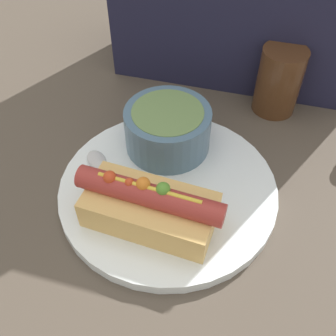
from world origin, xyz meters
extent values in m
plane|color=#4C4238|center=(0.00, 0.00, 0.00)|extent=(4.00, 4.00, 0.00)
cylinder|color=white|center=(0.00, 0.00, 0.01)|extent=(0.28, 0.28, 0.02)
cube|color=#DBAD60|center=(-0.01, -0.06, 0.03)|extent=(0.16, 0.08, 0.04)
cylinder|color=#9E332D|center=(-0.01, -0.06, 0.06)|extent=(0.17, 0.04, 0.03)
sphere|color=#387A28|center=(0.01, -0.05, 0.07)|extent=(0.01, 0.01, 0.01)
sphere|color=#518C2D|center=(0.01, -0.05, 0.08)|extent=(0.02, 0.02, 0.02)
sphere|color=#C63F1E|center=(-0.03, -0.05, 0.07)|extent=(0.01, 0.01, 0.01)
sphere|color=#C63F1E|center=(-0.05, -0.05, 0.08)|extent=(0.02, 0.02, 0.02)
sphere|color=orange|center=(-0.01, -0.05, 0.08)|extent=(0.02, 0.02, 0.02)
cylinder|color=gold|center=(-0.01, -0.06, 0.07)|extent=(0.12, 0.01, 0.01)
cylinder|color=slate|center=(-0.02, 0.07, 0.05)|extent=(0.12, 0.12, 0.06)
cylinder|color=#66844C|center=(-0.02, 0.07, 0.07)|extent=(0.10, 0.10, 0.01)
cube|color=#B7B7BC|center=(-0.05, -0.03, 0.02)|extent=(0.08, 0.08, 0.00)
ellipsoid|color=#B7B7BC|center=(-0.10, 0.01, 0.02)|extent=(0.04, 0.04, 0.01)
cylinder|color=#4C2D19|center=(0.12, 0.21, 0.05)|extent=(0.07, 0.07, 0.10)
camera|label=1|loc=(0.09, -0.31, 0.41)|focal=42.00mm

